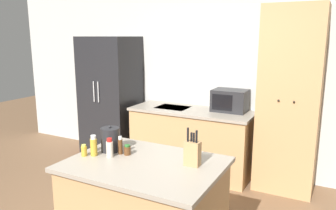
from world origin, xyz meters
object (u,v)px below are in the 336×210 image
Objects in this scene: fire_extinguisher at (87,138)px; spice_bottle_short_red at (110,148)px; knife_block at (192,153)px; spice_bottle_orange_cap at (120,146)px; kettle at (110,139)px; spice_bottle_amber_oil at (93,146)px; spice_bottle_pale_salt at (94,146)px; spice_bottle_tall_dark at (84,151)px; pantry_cabinet at (289,101)px; spice_bottle_green_herb at (127,150)px; refrigerator at (111,98)px; microwave at (230,100)px.

spice_bottle_short_red is at bearing -44.05° from fire_extinguisher.
spice_bottle_orange_cap is at bearing -175.54° from knife_block.
kettle reaches higher than spice_bottle_short_red.
spice_bottle_orange_cap is at bearing 69.67° from spice_bottle_short_red.
spice_bottle_pale_salt is at bearing -46.41° from spice_bottle_amber_oil.
kettle is at bearing 58.58° from spice_bottle_tall_dark.
knife_block reaches higher than spice_bottle_pale_salt.
kettle reaches higher than spice_bottle_amber_oil.
fire_extinguisher is (-1.91, 1.81, -0.78)m from kettle.
kettle reaches higher than spice_bottle_tall_dark.
fire_extinguisher is at bearing -178.69° from pantry_cabinet.
pantry_cabinet reaches higher than spice_bottle_orange_cap.
spice_bottle_amber_oil is (-0.88, -0.11, -0.05)m from knife_block.
spice_bottle_pale_salt is 0.76× the size of kettle.
spice_bottle_tall_dark is at bearing -147.58° from spice_bottle_green_herb.
spice_bottle_short_red is 0.34× the size of fire_extinguisher.
kettle is at bearing 124.82° from spice_bottle_short_red.
kettle is (-0.18, 0.01, 0.06)m from spice_bottle_green_herb.
spice_bottle_green_herb reaches higher than fire_extinguisher.
knife_block is at bearing 3.80° from spice_bottle_green_herb.
spice_bottle_green_herb is (1.55, -1.82, -0.00)m from refrigerator.
knife_block is 0.83m from spice_bottle_pale_salt.
kettle is 0.50× the size of fire_extinguisher.
refrigerator is 3.99× the size of fire_extinguisher.
pantry_cabinet reaches higher than spice_bottle_short_red.
refrigerator is 0.84× the size of pantry_cabinet.
microwave is 1.98m from spice_bottle_green_herb.
kettle reaches higher than spice_bottle_green_herb.
refrigerator is at bearing 127.23° from kettle.
spice_bottle_amber_oil is at bearing -172.94° from knife_block.
spice_bottle_orange_cap is (-0.64, -0.05, -0.03)m from knife_block.
spice_bottle_amber_oil is at bearing 169.57° from spice_bottle_short_red.
pantry_cabinet is at bearing 1.31° from fire_extinguisher.
microwave is at bearing 76.34° from spice_bottle_pale_salt.
pantry_cabinet is 2.37m from spice_bottle_amber_oil.
spice_bottle_tall_dark is at bearing -87.74° from spice_bottle_amber_oil.
knife_block is at bearing -103.50° from pantry_cabinet.
refrigerator reaches higher than spice_bottle_orange_cap.
spice_bottle_green_herb is 0.28m from spice_bottle_pale_salt.
spice_bottle_amber_oil reaches higher than spice_bottle_green_herb.
spice_bottle_amber_oil is (-0.58, -2.03, -0.10)m from microwave.
pantry_cabinet is at bearing 57.57° from spice_bottle_tall_dark.
spice_bottle_short_red is 0.91× the size of spice_bottle_pale_salt.
spice_bottle_pale_salt reaches higher than spice_bottle_tall_dark.
knife_block reaches higher than fire_extinguisher.
spice_bottle_orange_cap is (-0.34, -1.97, -0.08)m from microwave.
spice_bottle_tall_dark is 0.24m from kettle.
pantry_cabinet is at bearing 60.75° from spice_bottle_short_red.
spice_bottle_orange_cap is (0.24, 0.18, 0.03)m from spice_bottle_tall_dark.
microwave is at bearing 81.97° from spice_bottle_green_herb.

